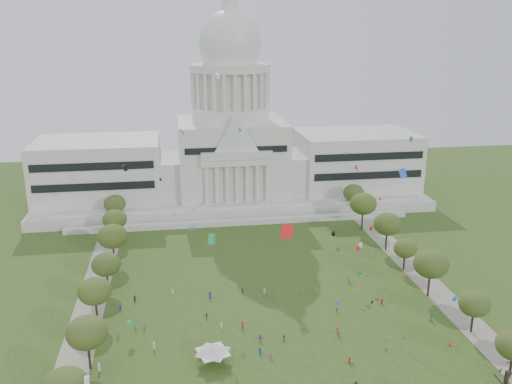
% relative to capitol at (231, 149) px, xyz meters
% --- Properties ---
extents(ground, '(400.00, 400.00, 0.00)m').
position_rel_capitol_xyz_m(ground, '(0.00, -113.59, -22.30)').
color(ground, '#354C1B').
rests_on(ground, ground).
extents(capitol, '(160.00, 64.50, 91.30)m').
position_rel_capitol_xyz_m(capitol, '(0.00, 0.00, 0.00)').
color(capitol, silver).
rests_on(capitol, ground).
extents(path_left, '(8.00, 160.00, 0.04)m').
position_rel_capitol_xyz_m(path_left, '(-48.00, -83.59, -22.28)').
color(path_left, gray).
rests_on(path_left, ground).
extents(path_right, '(8.00, 160.00, 0.04)m').
position_rel_capitol_xyz_m(path_right, '(48.00, -83.59, -22.28)').
color(path_right, gray).
rests_on(path_right, ground).
extents(row_tree_l_1, '(8.86, 8.86, 12.59)m').
position_rel_capitol_xyz_m(row_tree_l_1, '(-44.07, -116.55, -13.34)').
color(row_tree_l_1, black).
rests_on(row_tree_l_1, ground).
extents(row_tree_r_1, '(7.58, 7.58, 10.78)m').
position_rel_capitol_xyz_m(row_tree_r_1, '(46.22, -115.34, -14.64)').
color(row_tree_r_1, black).
rests_on(row_tree_r_1, ground).
extents(row_tree_l_2, '(8.42, 8.42, 11.97)m').
position_rel_capitol_xyz_m(row_tree_l_2, '(-45.04, -96.29, -13.79)').
color(row_tree_l_2, black).
rests_on(row_tree_l_2, ground).
extents(row_tree_r_2, '(9.55, 9.55, 13.58)m').
position_rel_capitol_xyz_m(row_tree_r_2, '(44.17, -96.15, -12.64)').
color(row_tree_r_2, black).
rests_on(row_tree_r_2, ground).
extents(row_tree_l_3, '(8.12, 8.12, 11.55)m').
position_rel_capitol_xyz_m(row_tree_l_3, '(-44.09, -79.67, -14.09)').
color(row_tree_l_3, black).
rests_on(row_tree_l_3, ground).
extents(row_tree_r_3, '(7.01, 7.01, 9.98)m').
position_rel_capitol_xyz_m(row_tree_r_3, '(44.40, -79.10, -15.21)').
color(row_tree_r_3, black).
rests_on(row_tree_r_3, ground).
extents(row_tree_l_4, '(9.29, 9.29, 13.21)m').
position_rel_capitol_xyz_m(row_tree_l_4, '(-44.08, -61.17, -12.90)').
color(row_tree_l_4, black).
rests_on(row_tree_l_4, ground).
extents(row_tree_r_4, '(9.19, 9.19, 13.06)m').
position_rel_capitol_xyz_m(row_tree_r_4, '(44.76, -63.55, -13.01)').
color(row_tree_r_4, black).
rests_on(row_tree_r_4, ground).
extents(row_tree_l_5, '(8.33, 8.33, 11.85)m').
position_rel_capitol_xyz_m(row_tree_l_5, '(-45.22, -42.58, -13.88)').
color(row_tree_l_5, black).
rests_on(row_tree_l_5, ground).
extents(row_tree_r_5, '(9.82, 9.82, 13.96)m').
position_rel_capitol_xyz_m(row_tree_r_5, '(43.49, -43.40, -12.37)').
color(row_tree_r_5, black).
rests_on(row_tree_r_5, ground).
extents(row_tree_l_6, '(8.19, 8.19, 11.64)m').
position_rel_capitol_xyz_m(row_tree_l_6, '(-46.87, -24.45, -14.02)').
color(row_tree_l_6, black).
rests_on(row_tree_l_6, ground).
extents(row_tree_r_6, '(8.42, 8.42, 11.97)m').
position_rel_capitol_xyz_m(row_tree_r_6, '(45.96, -25.46, -13.79)').
color(row_tree_r_6, black).
rests_on(row_tree_r_6, ground).
extents(big_bare_tree, '(6.00, 5.00, 12.80)m').
position_rel_capitol_xyz_m(big_bare_tree, '(38.00, -141.59, -13.62)').
color(big_bare_tree, black).
rests_on(big_bare_tree, ground).
extents(event_tent, '(10.82, 10.82, 4.86)m').
position_rel_capitol_xyz_m(event_tent, '(-17.32, -118.43, -18.53)').
color(event_tent, '#4C4C4C').
rests_on(event_tent, ground).
extents(person_0, '(1.17, 1.05, 2.01)m').
position_rel_capitol_xyz_m(person_0, '(38.88, -109.00, -21.29)').
color(person_0, '#33723F').
rests_on(person_0, ground).
extents(person_2, '(0.99, 0.89, 1.74)m').
position_rel_capitol_xyz_m(person_2, '(29.74, -98.98, -21.43)').
color(person_2, '#B21E1E').
rests_on(person_2, ground).
extents(person_3, '(0.89, 1.12, 1.54)m').
position_rel_capitol_xyz_m(person_3, '(5.17, -109.04, -21.53)').
color(person_3, '#33723F').
rests_on(person_3, ground).
extents(person_4, '(0.59, 1.05, 1.78)m').
position_rel_capitol_xyz_m(person_4, '(0.05, -112.31, -21.41)').
color(person_4, navy).
rests_on(person_4, ground).
extents(person_5, '(1.70, 1.45, 1.75)m').
position_rel_capitol_xyz_m(person_5, '(-5.51, -111.45, -21.42)').
color(person_5, '#994C8C').
rests_on(person_5, ground).
extents(person_6, '(0.71, 0.91, 1.65)m').
position_rel_capitol_xyz_m(person_6, '(12.63, -123.33, -21.47)').
color(person_6, '#B21E1E').
rests_on(person_6, ground).
extents(person_7, '(0.77, 0.70, 1.71)m').
position_rel_capitol_xyz_m(person_7, '(-12.99, -125.96, -21.44)').
color(person_7, olive).
rests_on(person_7, ground).
extents(person_8, '(0.83, 0.62, 1.53)m').
position_rel_capitol_xyz_m(person_8, '(-17.52, -98.90, -21.53)').
color(person_8, navy).
rests_on(person_8, ground).
extents(person_9, '(0.89, 1.33, 1.89)m').
position_rel_capitol_xyz_m(person_9, '(13.50, -111.40, -21.35)').
color(person_9, '#B21E1E').
rests_on(person_9, ground).
extents(person_10, '(0.44, 0.80, 1.35)m').
position_rel_capitol_xyz_m(person_10, '(16.45, -101.19, -21.62)').
color(person_10, '#33723F').
rests_on(person_10, ground).
extents(distant_crowd, '(67.46, 34.71, 1.95)m').
position_rel_capitol_xyz_m(distant_crowd, '(-14.83, -100.15, -21.42)').
color(distant_crowd, silver).
rests_on(distant_crowd, ground).
extents(kite_swarm, '(89.00, 91.99, 60.85)m').
position_rel_capitol_xyz_m(kite_swarm, '(1.21, -105.02, 3.88)').
color(kite_swarm, '#E54C8C').
rests_on(kite_swarm, ground).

